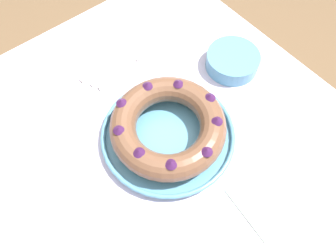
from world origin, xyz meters
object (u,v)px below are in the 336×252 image
Objects in this scene: cake_knife at (122,75)px; fork at (127,64)px; serving_knife at (111,63)px; bundt_cake at (168,126)px; side_bowl at (233,61)px; napkin at (261,204)px; serving_dish at (168,135)px.

fork is at bearing 119.90° from cake_knife.
bundt_cake is at bearing -9.93° from serving_knife.
fork is 1.40× the size of side_bowl.
napkin is at bearing -34.97° from side_bowl.
bundt_cake is at bearing -108.56° from serving_dish.
serving_knife is (-0.30, 0.03, -0.06)m from bundt_cake.
serving_knife is (-0.30, 0.03, -0.01)m from serving_dish.
fork is 1.49× the size of napkin.
serving_dish is 0.05m from bundt_cake.
napkin is at bearing -2.86° from cake_knife.
side_bowl is at bearing 102.68° from serving_dish.
bundt_cake is at bearing -12.20° from fork.
bundt_cake is 0.25m from cake_knife.
bundt_cake is 0.31m from serving_knife.
serving_knife is 1.59× the size of side_bowl.
serving_knife reaches higher than fork.
serving_dish is 0.31m from side_bowl.
serving_dish is 2.37× the size of napkin.
fork is at bearing 179.90° from napkin.
serving_dish is 2.24× the size of side_bowl.
serving_dish is 0.28m from fork.
serving_knife is at bearing -132.76° from fork.
bundt_cake is (-0.00, -0.00, 0.05)m from serving_dish.
side_bowl is at bearing 44.27° from serving_knife.
bundt_cake is 0.31m from side_bowl.
serving_knife is 0.58m from napkin.
bundt_cake is 1.87× the size of side_bowl.
serving_knife is at bearing 175.27° from bundt_cake.
side_bowl is at bearing 49.95° from fork.
bundt_cake reaches higher than fork.
serving_dish reaches higher than serving_knife.
fork is at bearing 167.67° from serving_dish.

